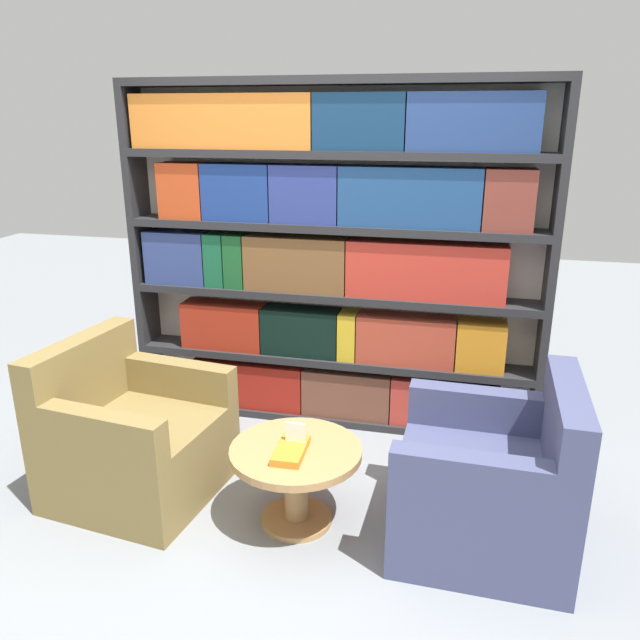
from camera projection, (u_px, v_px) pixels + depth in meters
ground_plane at (275, 533)px, 3.17m from camera, size 14.00×14.00×0.00m
bookshelf at (332, 258)px, 4.05m from camera, size 2.74×0.30×2.24m
armchair_left at (133, 440)px, 3.46m from camera, size 0.91×0.91×0.87m
armchair_right at (490, 487)px, 3.03m from camera, size 0.84×0.84×0.87m
coffee_table at (296, 469)px, 3.17m from camera, size 0.67×0.67×0.43m
table_sign at (295, 438)px, 3.11m from camera, size 0.10×0.06×0.14m
stray_book at (291, 450)px, 3.07m from camera, size 0.15×0.28×0.04m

